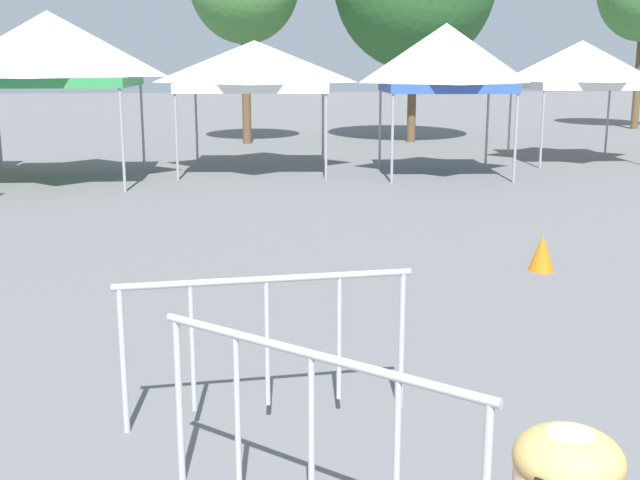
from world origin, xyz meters
The scene contains 7 objects.
canopy_tent_center centered at (-4.42, 17.44, 2.82)m, with size 3.49×3.49×3.60m.
canopy_tent_far_left centered at (-0.07, 18.79, 2.45)m, with size 3.68×3.68×3.03m.
canopy_tent_behind_right centered at (4.20, 17.70, 2.63)m, with size 2.96×2.96×3.39m.
canopy_tent_left_of_center centered at (8.28, 19.82, 2.47)m, with size 3.02×3.02×3.08m.
crowd_barrier_by_lift centered at (-0.25, 5.04, 0.75)m, with size 2.09×0.28×1.08m.
crowd_barrier_mid_lot centered at (-0.06, 3.55, 0.75)m, with size 1.60×1.43×1.08m.
traffic_cone_lot_center centered at (3.28, 8.97, 0.23)m, with size 0.32×0.32×0.46m, color orange.
Camera 1 is at (-0.39, -0.35, 2.53)m, focal length 44.86 mm.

